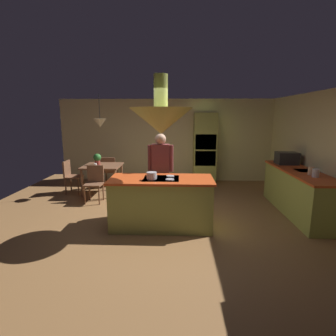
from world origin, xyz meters
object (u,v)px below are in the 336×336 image
at_px(oven_tower, 205,149).
at_px(cup_on_table, 95,165).
at_px(canister_sugar, 311,171).
at_px(microwave_on_counter, 287,158).
at_px(cooking_pot_on_cooktop, 152,175).
at_px(kitchen_island, 161,202).
at_px(chair_by_back_wall, 109,169).
at_px(canister_flour, 316,173).
at_px(person_at_island, 161,168).
at_px(potted_plant_on_table, 97,159).
at_px(dining_table, 102,169).
at_px(chair_at_corner, 71,174).
at_px(chair_facing_island, 95,181).

height_order(oven_tower, cup_on_table, oven_tower).
distance_m(oven_tower, canister_sugar, 3.35).
relative_size(microwave_on_counter, cooking_pot_on_cooktop, 2.56).
relative_size(kitchen_island, chair_by_back_wall, 2.16).
xyz_separation_m(kitchen_island, canister_flour, (2.84, 0.20, 0.54)).
distance_m(person_at_island, potted_plant_on_table, 2.30).
height_order(potted_plant_on_table, canister_flour, canister_flour).
distance_m(chair_by_back_wall, cup_on_table, 0.97).
height_order(person_at_island, microwave_on_counter, person_at_island).
bearing_deg(person_at_island, kitchen_island, -85.34).
height_order(person_at_island, canister_flour, person_at_island).
xyz_separation_m(oven_tower, potted_plant_on_table, (-2.93, -1.10, -0.14)).
xyz_separation_m(oven_tower, cooking_pot_on_cooktop, (-1.26, -3.37, -0.05)).
bearing_deg(potted_plant_on_table, dining_table, -16.88).
xyz_separation_m(dining_table, canister_flour, (4.54, -1.90, 0.35)).
bearing_deg(kitchen_island, person_at_island, 94.66).
bearing_deg(microwave_on_counter, person_at_island, -163.93).
relative_size(person_at_island, chair_at_corner, 1.94).
bearing_deg(oven_tower, cooking_pot_on_cooktop, -110.48).
bearing_deg(oven_tower, canister_sugar, -58.72).
bearing_deg(dining_table, kitchen_island, -51.01).
bearing_deg(chair_by_back_wall, cup_on_table, 83.33).
bearing_deg(dining_table, chair_facing_island, -90.00).
height_order(dining_table, chair_by_back_wall, chair_by_back_wall).
xyz_separation_m(oven_tower, chair_at_corner, (-3.66, -1.14, -0.56)).
bearing_deg(cooking_pot_on_cooktop, dining_table, 124.63).
height_order(chair_by_back_wall, cooking_pot_on_cooktop, cooking_pot_on_cooktop).
xyz_separation_m(oven_tower, canister_flour, (1.74, -3.04, -0.06)).
xyz_separation_m(person_at_island, chair_facing_island, (-1.64, 0.73, -0.47)).
xyz_separation_m(chair_by_back_wall, canister_sugar, (4.54, -2.41, 0.51)).
relative_size(canister_flour, canister_sugar, 0.95).
xyz_separation_m(kitchen_island, chair_facing_island, (-1.70, 1.42, 0.03)).
bearing_deg(person_at_island, microwave_on_counter, 16.07).
distance_m(kitchen_island, chair_at_corner, 3.31).
distance_m(chair_at_corner, canister_sugar, 5.69).
height_order(oven_tower, chair_by_back_wall, oven_tower).
distance_m(person_at_island, chair_at_corner, 2.91).
distance_m(chair_facing_island, cup_on_table, 0.55).
height_order(chair_facing_island, cooking_pot_on_cooktop, cooking_pot_on_cooktop).
distance_m(chair_by_back_wall, canister_sugar, 5.16).
distance_m(potted_plant_on_table, cup_on_table, 0.30).
xyz_separation_m(dining_table, cup_on_table, (-0.11, -0.23, 0.15)).
bearing_deg(oven_tower, person_at_island, -114.34).
relative_size(dining_table, chair_facing_island, 1.11).
xyz_separation_m(oven_tower, microwave_on_counter, (1.74, -1.72, 0.01)).
height_order(chair_facing_island, microwave_on_counter, microwave_on_counter).
bearing_deg(canister_flour, dining_table, 157.28).
xyz_separation_m(dining_table, potted_plant_on_table, (-0.13, 0.04, 0.27)).
relative_size(chair_by_back_wall, microwave_on_counter, 1.89).
xyz_separation_m(kitchen_island, cup_on_table, (-1.81, 1.87, 0.34)).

